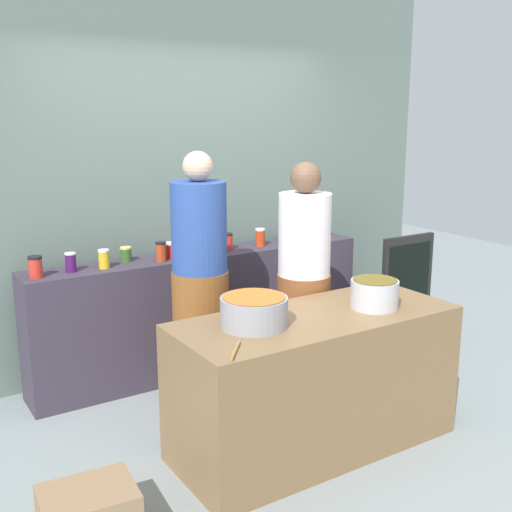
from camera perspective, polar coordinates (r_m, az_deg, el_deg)
name	(u,v)px	position (r m, az deg, el deg)	size (l,w,h in m)	color
ground	(285,424)	(4.22, 2.65, -14.98)	(12.00, 12.00, 0.00)	gray
storefront_wall	(180,173)	(4.99, -6.87, 7.46)	(4.80, 0.12, 3.00)	slate
display_shelf	(204,311)	(4.90, -4.75, -5.03)	(2.70, 0.36, 0.92)	#382F3E
prep_table	(315,381)	(3.82, 5.37, -11.25)	(1.70, 0.70, 0.83)	brown
preserve_jar_0	(35,267)	(4.30, -19.38, -0.94)	(0.09, 0.09, 0.14)	red
preserve_jar_1	(71,262)	(4.38, -16.47, -0.55)	(0.08, 0.08, 0.13)	#451457
preserve_jar_2	(104,259)	(4.42, -13.63, -0.25)	(0.08, 0.08, 0.13)	gold
preserve_jar_3	(126,254)	(4.59, -11.72, 0.17)	(0.08, 0.08, 0.11)	#335924
preserve_jar_4	(161,252)	(4.54, -8.62, 0.40)	(0.08, 0.08, 0.14)	#AF3A1A
preserve_jar_5	(171,250)	(4.63, -7.70, 0.53)	(0.09, 0.09, 0.12)	red
preserve_jar_6	(213,243)	(4.82, -3.94, 1.14)	(0.08, 0.08, 0.13)	#366029
preserve_jar_7	(227,242)	(4.86, -2.64, 1.31)	(0.09, 0.09, 0.13)	red
preserve_jar_8	(260,237)	(5.01, 0.38, 1.73)	(0.08, 0.08, 0.14)	#BE3716
preserve_jar_9	(287,233)	(5.19, 2.85, 2.10)	(0.07, 0.07, 0.14)	olive
preserve_jar_10	(312,231)	(5.36, 5.14, 2.25)	(0.09, 0.09, 0.11)	gold
preserve_jar_11	(327,226)	(5.49, 6.45, 2.68)	(0.07, 0.07, 0.15)	gold
cooking_pot_left	(254,312)	(3.44, -0.19, -5.07)	(0.37, 0.37, 0.17)	gray
cooking_pot_center	(374,294)	(3.83, 10.70, -3.38)	(0.29, 0.29, 0.18)	#B7B7BC
wooden_spoon	(235,351)	(3.11, -1.90, -8.58)	(0.02, 0.02, 0.23)	#9E703D
cook_with_tongs	(200,296)	(4.17, -5.07, -3.65)	(0.38, 0.38, 1.74)	brown
cook_in_cap	(304,296)	(4.30, 4.34, -3.60)	(0.37, 0.37, 1.66)	brown
chalkboard_sign	(406,291)	(5.48, 13.49, -3.10)	(0.55, 0.05, 0.97)	black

